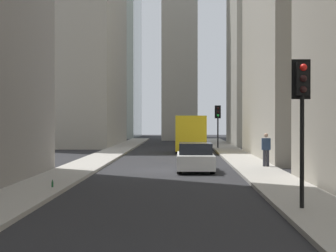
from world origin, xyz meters
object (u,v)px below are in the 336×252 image
delivery_truck (190,134)px  pedestrian (266,148)px  sedan_white (195,158)px  discarded_bottle (52,184)px  traffic_light_midblock (218,117)px  traffic_light_foreground (302,98)px

delivery_truck → pedestrian: size_ratio=3.76×
delivery_truck → sedan_white: 16.30m
delivery_truck → discarded_bottle: delivery_truck is taller
delivery_truck → traffic_light_midblock: traffic_light_midblock is taller
delivery_truck → traffic_light_midblock: bearing=-28.1°
traffic_light_foreground → traffic_light_midblock: bearing=0.4°
sedan_white → traffic_light_midblock: bearing=-6.6°
traffic_light_midblock → pedestrian: bearing=-176.2°
traffic_light_foreground → discarded_bottle: size_ratio=15.14×
discarded_bottle → sedan_white: bearing=-33.8°
sedan_white → pedestrian: 4.00m
sedan_white → pedestrian: size_ratio=2.50×
discarded_bottle → traffic_light_midblock: bearing=-15.0°
traffic_light_foreground → pedestrian: 14.28m
pedestrian → discarded_bottle: pedestrian is taller
discarded_bottle → pedestrian: bearing=-43.7°
sedan_white → traffic_light_foreground: 13.10m
sedan_white → traffic_light_midblock: 21.02m
pedestrian → discarded_bottle: bearing=136.3°
pedestrian → discarded_bottle: (-9.40, 8.99, -0.83)m
traffic_light_midblock → discarded_bottle: traffic_light_midblock is taller
traffic_light_midblock → sedan_white: bearing=173.4°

